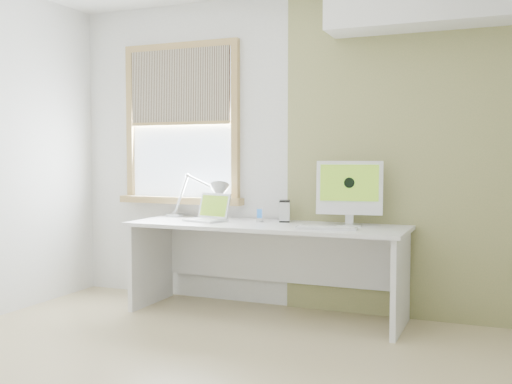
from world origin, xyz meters
The scene contains 11 objects.
room centered at (0.00, 0.00, 1.30)m, with size 4.04×3.54×2.64m.
accent_wall centered at (1.00, 1.74, 1.30)m, with size 2.00×0.02×2.60m, color #818C51.
window centered at (-1.00, 1.71, 1.54)m, with size 1.20×0.14×1.42m.
desk centered at (-0.06, 1.44, 0.53)m, with size 2.20×0.70×0.73m.
desk_lamp centered at (-0.64, 1.59, 0.93)m, with size 0.67×0.27×0.38m.
laptop centered at (-0.57, 1.42, 0.79)m, with size 0.38×0.33×0.22m.
phone_dock centered at (-0.16, 1.50, 0.76)m, with size 0.07×0.07×0.12m.
external_drive centered at (0.02, 1.59, 0.82)m, with size 0.12×0.15×0.17m.
imac centered at (0.57, 1.54, 1.01)m, with size 0.51×0.20×0.49m.
keyboard centered at (0.48, 1.23, 0.74)m, with size 0.46×0.18×0.02m.
mouse centered at (0.31, 1.23, 0.74)m, with size 0.05×0.09×0.03m, color white.
Camera 1 is at (1.68, -2.98, 1.25)m, focal length 42.29 mm.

